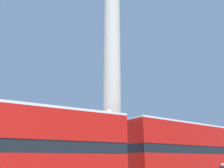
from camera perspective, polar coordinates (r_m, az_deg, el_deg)
name	(u,v)px	position (r m, az deg, el deg)	size (l,w,h in m)	color
monument_column	(112,72)	(21.14, 0.00, 3.24)	(4.49, 4.49, 25.92)	beige
bus_a	(185,151)	(18.01, 18.47, -16.24)	(10.74, 3.22, 4.38)	#B7140F
bus_b	(7,148)	(11.02, -25.74, -14.80)	(11.16, 3.34, 4.16)	#B7140F
equestrian_statue	(191,161)	(29.70, 19.93, -18.49)	(4.16, 3.46, 5.73)	beige
street_lamp	(109,139)	(15.67, -0.84, -14.12)	(0.46, 0.46, 5.26)	black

